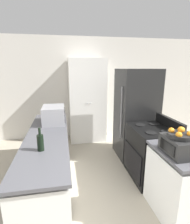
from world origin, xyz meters
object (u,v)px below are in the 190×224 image
object	(u,v)px
pantry_cabinet	(87,101)
toaster_oven	(180,146)
microwave	(54,115)
fruit_bowl	(180,134)
refrigerator	(136,114)
stove	(151,153)
wine_bottle	(40,142)

from	to	relation	value
pantry_cabinet	toaster_oven	bearing A→B (deg)	-75.67
microwave	fruit_bowl	bearing A→B (deg)	-44.98
toaster_oven	fruit_bowl	xyz separation A→B (m)	(-0.01, 0.01, 0.14)
refrigerator	toaster_oven	size ratio (longest dim) A/B	4.68
stove	toaster_oven	xyz separation A→B (m)	(-0.13, -0.85, 0.53)
pantry_cabinet	stove	xyz separation A→B (m)	(0.82, -1.83, -0.58)
microwave	toaster_oven	world-z (taller)	microwave
stove	toaster_oven	size ratio (longest dim) A/B	2.68
stove	fruit_bowl	world-z (taller)	fruit_bowl
pantry_cabinet	stove	size ratio (longest dim) A/B	1.97
pantry_cabinet	fruit_bowl	xyz separation A→B (m)	(0.67, -2.68, 0.09)
stove	toaster_oven	bearing A→B (deg)	-98.87
stove	refrigerator	xyz separation A→B (m)	(0.05, 0.80, 0.46)
pantry_cabinet	fruit_bowl	size ratio (longest dim) A/B	7.39
wine_bottle	fruit_bowl	world-z (taller)	fruit_bowl
microwave	fruit_bowl	distance (m)	2.04
pantry_cabinet	fruit_bowl	distance (m)	2.76
microwave	wine_bottle	bearing A→B (deg)	-96.09
microwave	wine_bottle	xyz separation A→B (m)	(-0.11, -1.07, -0.04)
refrigerator	fruit_bowl	xyz separation A→B (m)	(-0.19, -1.65, 0.21)
toaster_oven	microwave	bearing A→B (deg)	135.16
wine_bottle	pantry_cabinet	bearing A→B (deg)	68.93
refrigerator	fruit_bowl	world-z (taller)	refrigerator
refrigerator	wine_bottle	world-z (taller)	refrigerator
stove	refrigerator	distance (m)	0.93
pantry_cabinet	fruit_bowl	world-z (taller)	pantry_cabinet
refrigerator	toaster_oven	bearing A→B (deg)	-96.16
stove	toaster_oven	distance (m)	1.02
stove	microwave	size ratio (longest dim) A/B	2.07
pantry_cabinet	refrigerator	world-z (taller)	pantry_cabinet
microwave	toaster_oven	xyz separation A→B (m)	(1.46, -1.45, -0.05)
pantry_cabinet	microwave	size ratio (longest dim) A/B	4.09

